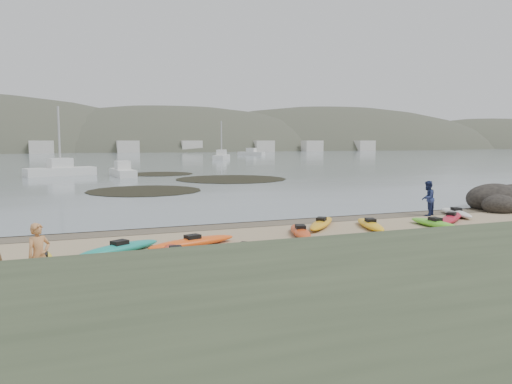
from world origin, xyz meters
name	(u,v)px	position (x,y,z in m)	size (l,w,h in m)	color
ground	(256,222)	(0.00, 0.00, 0.00)	(600.00, 600.00, 0.00)	tan
wet_sand	(258,223)	(0.00, -0.30, 0.00)	(60.00, 60.00, 0.00)	brown
water	(78,147)	(0.00, 300.00, 0.01)	(1200.00, 1200.00, 0.00)	slate
kayaks	(292,235)	(-0.18, -4.52, 0.17)	(21.45, 7.99, 0.34)	yellow
person_west	(39,256)	(-9.53, -8.26, 0.90)	(0.66, 0.43, 1.81)	tan
person_east	(428,198)	(9.38, -1.33, 0.94)	(0.91, 0.71, 1.88)	navy
rock_cluster	(505,204)	(15.75, -0.62, 0.24)	(5.29, 3.90, 1.80)	black
kelp_mats	(191,181)	(3.06, 25.97, 0.03)	(20.47, 28.04, 0.04)	black
moored_boats	(120,160)	(0.73, 70.64, 0.54)	(85.51, 76.97, 1.14)	silver
far_hills	(181,186)	(39.38, 193.97, -15.93)	(550.00, 135.00, 80.00)	#384235
far_town	(112,147)	(6.00, 145.00, 2.00)	(199.00, 5.00, 4.00)	beige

